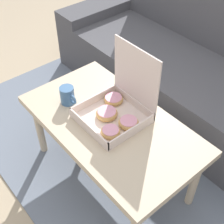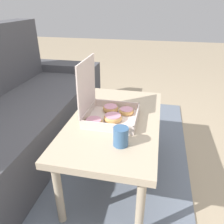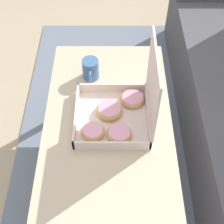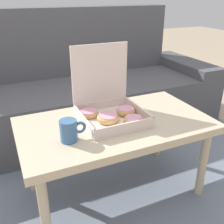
{
  "view_description": "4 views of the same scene",
  "coord_description": "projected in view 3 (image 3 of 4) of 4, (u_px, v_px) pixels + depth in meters",
  "views": [
    {
      "loc": [
        0.87,
        -0.8,
        1.6
      ],
      "look_at": [
        -0.01,
        -0.06,
        0.51
      ],
      "focal_mm": 50.0,
      "sensor_mm": 36.0,
      "label": 1
    },
    {
      "loc": [
        -1.18,
        -0.31,
        1.12
      ],
      "look_at": [
        -0.01,
        -0.06,
        0.51
      ],
      "focal_mm": 35.0,
      "sensor_mm": 36.0,
      "label": 2
    },
    {
      "loc": [
        0.79,
        -0.06,
        1.54
      ],
      "look_at": [
        -0.01,
        -0.06,
        0.51
      ],
      "focal_mm": 50.0,
      "sensor_mm": 36.0,
      "label": 3
    },
    {
      "loc": [
        -0.51,
        -1.16,
        1.07
      ],
      "look_at": [
        -0.01,
        -0.06,
        0.51
      ],
      "focal_mm": 42.0,
      "sensor_mm": 36.0,
      "label": 4
    }
  ],
  "objects": [
    {
      "name": "area_rug",
      "position": [
        178.0,
        171.0,
        1.69
      ],
      "size": [
        2.54,
        1.8,
        0.01
      ],
      "primitive_type": "cube",
      "color": "slate",
      "rests_on": "ground_plane"
    },
    {
      "name": "ground_plane",
      "position": [
        123.0,
        171.0,
        1.7
      ],
      "size": [
        12.0,
        12.0,
        0.0
      ],
      "primitive_type": "plane",
      "color": "tan"
    },
    {
      "name": "coffee_mug",
      "position": [
        91.0,
        69.0,
        1.46
      ],
      "size": [
        0.12,
        0.08,
        0.1
      ],
      "color": "#3D6693",
      "rests_on": "coffee_table"
    },
    {
      "name": "pastry_box",
      "position": [
        120.0,
        111.0,
        1.29
      ],
      "size": [
        0.31,
        0.31,
        0.37
      ],
      "color": "silver",
      "rests_on": "coffee_table"
    },
    {
      "name": "coffee_table",
      "position": [
        108.0,
        128.0,
        1.37
      ],
      "size": [
        0.98,
        0.55,
        0.46
      ],
      "color": "#C6B293",
      "rests_on": "ground_plane"
    }
  ]
}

